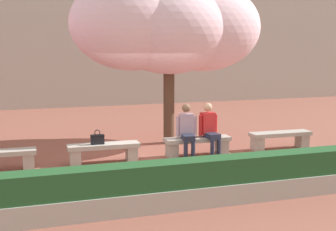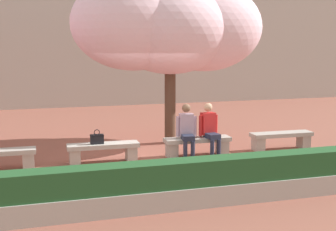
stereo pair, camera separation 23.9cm
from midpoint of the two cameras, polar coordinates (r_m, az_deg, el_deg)
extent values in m
plane|color=#8E5142|center=(11.24, -2.56, -5.31)|extent=(100.00, 100.00, 0.00)
cube|color=#B7B2A8|center=(22.47, -10.82, 11.07)|extent=(28.00, 4.00, 7.35)
cube|color=#ADA89E|center=(10.80, -17.23, -5.33)|extent=(0.25, 0.35, 0.35)
cube|color=#ADA89E|center=(10.91, -8.48, -3.68)|extent=(1.66, 0.46, 0.10)
cube|color=#ADA89E|center=(10.89, -11.88, -5.01)|extent=(0.25, 0.35, 0.35)
cube|color=#ADA89E|center=(11.07, -5.08, -4.63)|extent=(0.25, 0.35, 0.35)
cube|color=#ADA89E|center=(11.51, 3.02, -2.93)|extent=(1.66, 0.46, 0.10)
cube|color=#ADA89E|center=(11.36, -0.11, -4.24)|extent=(0.25, 0.35, 0.35)
cube|color=#ADA89E|center=(11.79, 6.02, -3.81)|extent=(0.25, 0.35, 0.35)
cube|color=#ADA89E|center=(12.52, 13.01, -2.19)|extent=(1.66, 0.46, 0.10)
cube|color=#ADA89E|center=(12.26, 10.30, -3.41)|extent=(0.25, 0.35, 0.35)
cube|color=#ADA89E|center=(12.90, 15.51, -2.99)|extent=(0.25, 0.35, 0.35)
cube|color=black|center=(11.08, 1.61, -5.36)|extent=(0.13, 0.23, 0.06)
cylinder|color=#23283D|center=(11.08, 1.55, -4.23)|extent=(0.10, 0.10, 0.42)
cube|color=black|center=(11.11, 2.52, -5.32)|extent=(0.13, 0.23, 0.06)
cylinder|color=#23283D|center=(11.12, 2.47, -4.20)|extent=(0.10, 0.10, 0.42)
cube|color=#23283D|center=(11.22, 1.84, -2.67)|extent=(0.34, 0.44, 0.12)
cube|color=#B293A8|center=(11.38, 1.64, -1.11)|extent=(0.37, 0.27, 0.54)
sphere|color=brown|center=(11.31, 1.64, 0.91)|extent=(0.21, 0.21, 0.21)
cylinder|color=#B293A8|center=(11.33, 0.61, -1.36)|extent=(0.09, 0.09, 0.50)
cylinder|color=#B293A8|center=(11.41, 2.69, -1.30)|extent=(0.09, 0.09, 0.50)
cube|color=black|center=(11.30, 4.96, -5.11)|extent=(0.12, 0.23, 0.06)
cylinder|color=#23283D|center=(11.30, 4.82, -4.01)|extent=(0.10, 0.10, 0.42)
cube|color=black|center=(11.38, 5.75, -5.01)|extent=(0.12, 0.23, 0.06)
cylinder|color=#23283D|center=(11.39, 5.62, -3.92)|extent=(0.10, 0.10, 0.42)
cube|color=#23283D|center=(11.44, 4.79, -2.46)|extent=(0.32, 0.43, 0.12)
cube|color=red|center=(11.58, 4.27, -0.96)|extent=(0.36, 0.26, 0.54)
sphere|color=tan|center=(11.52, 4.30, 1.02)|extent=(0.21, 0.21, 0.21)
cylinder|color=red|center=(11.47, 3.40, -1.25)|extent=(0.09, 0.09, 0.50)
cylinder|color=red|center=(11.67, 5.22, -1.10)|extent=(0.09, 0.09, 0.50)
cube|color=black|center=(10.85, -9.22, -2.90)|extent=(0.30, 0.14, 0.22)
cube|color=black|center=(10.83, -9.23, -2.44)|extent=(0.30, 0.15, 0.04)
torus|color=black|center=(10.82, -9.24, -2.07)|extent=(0.14, 0.02, 0.14)
cylinder|color=#513828|center=(12.85, -0.42, 1.07)|extent=(0.30, 0.30, 2.02)
ellipsoid|color=#F4CCDB|center=(12.74, -0.43, 10.57)|extent=(3.26, 3.44, 2.44)
ellipsoid|color=#F4CCDB|center=(12.49, -4.91, 11.14)|extent=(3.30, 2.95, 2.47)
ellipsoid|color=#F4CCDB|center=(13.12, 3.73, 10.69)|extent=(3.22, 2.88, 2.41)
cube|color=#ADA89E|center=(8.17, 3.76, -9.49)|extent=(13.42, 0.50, 0.36)
cube|color=#235128|center=(8.05, 3.78, -6.79)|extent=(13.32, 0.44, 0.44)
camera|label=1|loc=(0.12, -90.60, -0.09)|focal=50.00mm
camera|label=2|loc=(0.12, 89.40, 0.09)|focal=50.00mm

